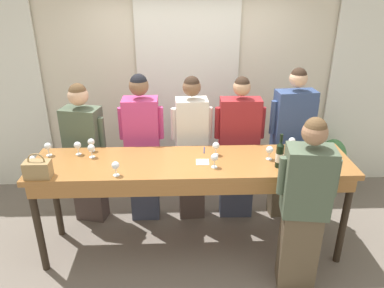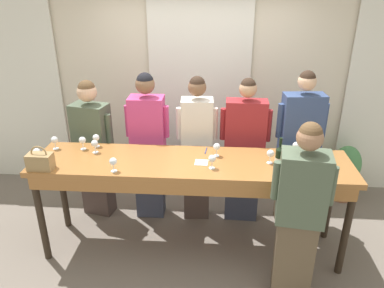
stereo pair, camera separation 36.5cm
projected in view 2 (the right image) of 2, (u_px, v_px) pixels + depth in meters
name	position (u px, v px, depth m)	size (l,w,h in m)	color
ground_plane	(192.00, 246.00, 4.08)	(18.00, 18.00, 0.00)	#70665B
wall_back	(200.00, 85.00, 4.88)	(12.00, 0.06, 2.80)	beige
curtain_panel_left	(14.00, 86.00, 5.00)	(1.29, 0.03, 2.69)	white
curtain_panel_center	(199.00, 90.00, 4.84)	(1.29, 0.03, 2.69)	white
tasting_bar	(191.00, 171.00, 3.67)	(3.12, 0.71, 1.04)	#9E6633
wine_bottle	(279.00, 159.00, 3.41)	(0.07, 0.07, 0.33)	black
handbag	(40.00, 161.00, 3.47)	(0.23, 0.13, 0.24)	#997A4C
wine_glass_front_left	(82.00, 141.00, 3.86)	(0.07, 0.07, 0.14)	white
wine_glass_front_mid	(37.00, 152.00, 3.61)	(0.07, 0.07, 0.14)	white
wine_glass_front_right	(96.00, 138.00, 3.93)	(0.07, 0.07, 0.14)	white
wine_glass_center_left	(298.00, 164.00, 3.39)	(0.07, 0.07, 0.14)	white
wine_glass_center_mid	(327.00, 156.00, 3.52)	(0.07, 0.07, 0.14)	white
wine_glass_center_right	(212.00, 159.00, 3.47)	(0.07, 0.07, 0.14)	white
wine_glass_back_left	(270.00, 154.00, 3.57)	(0.07, 0.07, 0.14)	white
wine_glass_back_mid	(95.00, 144.00, 3.79)	(0.07, 0.07, 0.14)	white
wine_glass_back_right	(55.00, 140.00, 3.87)	(0.07, 0.07, 0.14)	white
wine_glass_near_host	(113.00, 162.00, 3.42)	(0.07, 0.07, 0.14)	white
wine_glass_by_bottle	(296.00, 146.00, 3.74)	(0.07, 0.07, 0.14)	white
wine_glass_by_handbag	(217.00, 147.00, 3.71)	(0.07, 0.07, 0.14)	white
napkin	(201.00, 162.00, 3.62)	(0.13, 0.13, 0.00)	white
pen	(206.00, 151.00, 3.86)	(0.02, 0.14, 0.01)	#193399
guest_olive_jacket	(94.00, 148.00, 4.35)	(0.52, 0.33, 1.67)	#473833
guest_pink_top	(148.00, 146.00, 4.29)	(0.50, 0.26, 1.76)	#383D51
guest_cream_sweater	(197.00, 148.00, 4.26)	(0.46, 0.25, 1.74)	#473833
guest_striped_shirt	(244.00, 151.00, 4.23)	(0.56, 0.23, 1.73)	#383D51
guest_navy_coat	(298.00, 149.00, 4.17)	(0.55, 0.26, 1.82)	brown
host_pouring	(299.00, 213.00, 3.17)	(0.51, 0.32, 1.68)	brown
potted_plant	(345.00, 171.00, 4.82)	(0.35, 0.35, 0.74)	#935B3D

